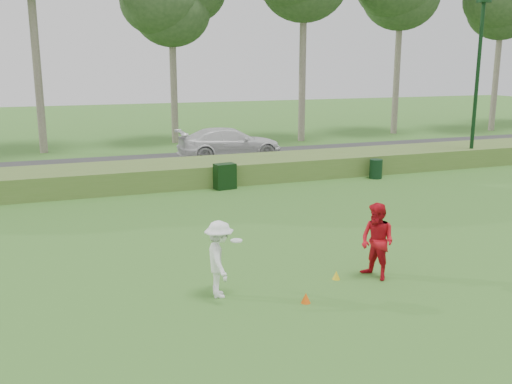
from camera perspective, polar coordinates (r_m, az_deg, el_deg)
name	(u,v)px	position (r m, az deg, el deg)	size (l,w,h in m)	color
ground	(313,279)	(13.98, 5.74, -8.68)	(120.00, 120.00, 0.00)	#316A23
reed_strip	(192,172)	(24.79, -6.40, 1.98)	(80.00, 3.00, 0.90)	#4D6F2C
park_road	(169,163)	(29.67, -8.72, 2.90)	(80.00, 6.00, 0.06)	#2D2D2D
lamp_post	(480,51)	(30.07, 21.46, 12.96)	(0.70, 0.70, 8.18)	black
tree_4	(171,3)	(37.14, -8.48, 18.16)	(6.24, 6.24, 11.50)	gray
tree_7	(503,2)	(47.05, 23.46, 17.07)	(6.50, 6.50, 12.50)	gray
player_white	(219,259)	(12.71, -3.69, -6.71)	(0.93, 1.20, 1.73)	white
player_red	(377,241)	(13.98, 12.03, -4.86)	(0.90, 0.70, 1.86)	red
cone_orange	(306,298)	(12.65, 5.00, -10.50)	(0.21, 0.21, 0.23)	#FF5C0D
cone_yellow	(336,275)	(14.01, 8.02, -8.23)	(0.19, 0.19, 0.21)	yellow
utility_cabinet	(225,176)	(23.41, -3.13, 1.57)	(0.84, 0.53, 1.05)	black
trash_bin	(376,169)	(26.08, 11.89, 2.28)	(0.57, 0.57, 0.86)	black
car_right	(230,143)	(30.52, -2.64, 4.91)	(2.28, 5.60, 1.62)	silver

